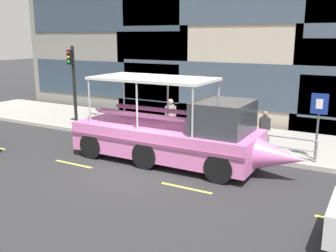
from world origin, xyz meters
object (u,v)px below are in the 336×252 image
at_px(traffic_light_pole, 73,78).
at_px(pedestrian_mid_right, 170,114).
at_px(pedestrian_near_bow, 265,126).
at_px(leaned_bicycle, 101,120).
at_px(pedestrian_mid_left, 225,119).
at_px(parking_sign, 319,115).
at_px(duck_tour_boat, 178,135).

relative_size(traffic_light_pole, pedestrian_mid_right, 2.31).
xyz_separation_m(traffic_light_pole, pedestrian_near_bow, (9.72, 0.71, -1.52)).
height_order(traffic_light_pole, leaned_bicycle, traffic_light_pole).
bearing_deg(traffic_light_pole, leaned_bicycle, 11.72).
xyz_separation_m(traffic_light_pole, pedestrian_mid_right, (5.41, 0.48, -1.41)).
bearing_deg(pedestrian_mid_left, parking_sign, -12.78).
bearing_deg(duck_tour_boat, traffic_light_pole, 163.03).
bearing_deg(duck_tour_boat, parking_sign, 27.07).
xyz_separation_m(duck_tour_boat, pedestrian_mid_left, (0.65, 3.26, 0.07)).
xyz_separation_m(parking_sign, leaned_bicycle, (-10.36, 0.15, -1.34)).
distance_m(parking_sign, pedestrian_mid_left, 4.14).
bearing_deg(leaned_bicycle, parking_sign, -0.81).
relative_size(parking_sign, pedestrian_near_bow, 1.60).
bearing_deg(pedestrian_mid_left, pedestrian_near_bow, -10.53).
relative_size(traffic_light_pole, pedestrian_mid_left, 2.56).
bearing_deg(parking_sign, pedestrian_mid_left, 167.22).
distance_m(leaned_bicycle, pedestrian_mid_right, 4.00).
height_order(traffic_light_pole, pedestrian_mid_right, traffic_light_pole).
bearing_deg(leaned_bicycle, pedestrian_mid_right, 2.54).
distance_m(leaned_bicycle, pedestrian_near_bow, 8.28).
xyz_separation_m(parking_sign, pedestrian_mid_left, (-3.97, 0.90, -0.76)).
distance_m(parking_sign, pedestrian_near_bow, 2.31).
distance_m(duck_tour_boat, pedestrian_mid_left, 3.32).
xyz_separation_m(duck_tour_boat, pedestrian_mid_right, (-1.80, 2.68, 0.17)).
distance_m(traffic_light_pole, parking_sign, 11.85).
relative_size(leaned_bicycle, pedestrian_near_bow, 1.10).
bearing_deg(duck_tour_boat, pedestrian_mid_left, 78.72).
height_order(parking_sign, pedestrian_near_bow, parking_sign).
xyz_separation_m(traffic_light_pole, leaned_bicycle, (1.47, 0.31, -2.10)).
relative_size(pedestrian_near_bow, pedestrian_mid_left, 0.99).
bearing_deg(pedestrian_mid_right, duck_tour_boat, -56.08).
relative_size(pedestrian_near_bow, pedestrian_mid_right, 0.90).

